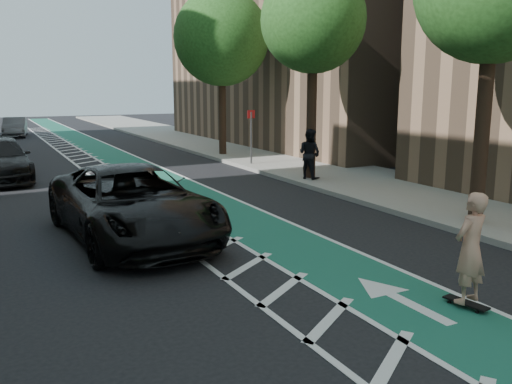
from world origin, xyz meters
TOP-DOWN VIEW (x-y plane):
  - ground at (0.00, 0.00)m, footprint 120.00×120.00m
  - bike_lane at (3.00, 10.00)m, footprint 2.00×90.00m
  - buffer_strip at (1.50, 10.00)m, footprint 1.40×90.00m
  - sidewalk_right at (9.50, 10.00)m, footprint 5.00×90.00m
  - curb_right at (7.05, 10.00)m, footprint 0.12×90.00m
  - tree_r_c at (7.90, 8.00)m, footprint 4.20×4.20m
  - tree_r_d at (7.90, 16.00)m, footprint 4.20×4.20m
  - sign_post at (7.60, 12.00)m, footprint 0.35×0.08m
  - skateboard at (3.70, -3.42)m, footprint 0.32×0.76m
  - skateboarder at (3.70, -3.42)m, footprint 0.71×0.52m
  - suv_near at (0.00, 2.99)m, footprint 3.14×6.19m
  - car_grey at (-0.66, 32.62)m, footprint 1.94×4.28m
  - pedestrian at (7.70, 7.46)m, footprint 0.96×1.07m

SIDE VIEW (x-z plane):
  - ground at x=0.00m, z-range 0.00..0.00m
  - buffer_strip at x=1.50m, z-range 0.00..0.01m
  - bike_lane at x=3.00m, z-range 0.00..0.01m
  - sidewalk_right at x=9.50m, z-range 0.00..0.15m
  - curb_right at x=7.05m, z-range 0.00..0.16m
  - skateboard at x=3.70m, z-range 0.03..0.13m
  - car_grey at x=-0.66m, z-range 0.00..1.36m
  - suv_near at x=0.00m, z-range 0.00..1.68m
  - skateboarder at x=3.70m, z-range 0.10..1.89m
  - pedestrian at x=7.70m, z-range 0.15..1.98m
  - sign_post at x=7.60m, z-range 0.11..2.59m
  - tree_r_c at x=7.90m, z-range 1.82..9.72m
  - tree_r_d at x=7.90m, z-range 1.82..9.72m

